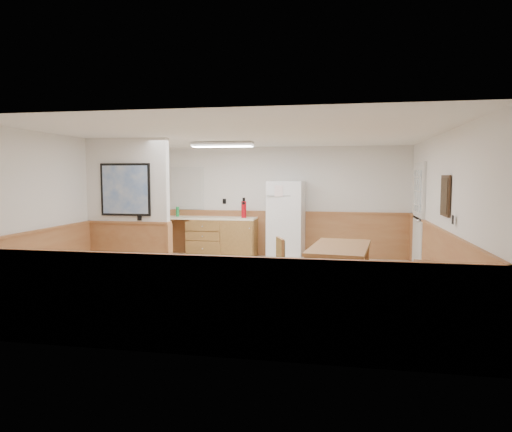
% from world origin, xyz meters
% --- Properties ---
extents(ground, '(6.00, 6.00, 0.00)m').
position_xyz_m(ground, '(0.00, 0.00, 0.00)').
color(ground, '#C9B590').
rests_on(ground, ground).
extents(ceiling, '(6.00, 6.00, 0.02)m').
position_xyz_m(ceiling, '(0.00, 0.00, 2.50)').
color(ceiling, white).
rests_on(ceiling, back_wall).
extents(back_wall, '(6.00, 0.02, 2.50)m').
position_xyz_m(back_wall, '(0.00, 3.00, 1.25)').
color(back_wall, white).
rests_on(back_wall, ground).
extents(right_wall, '(0.02, 6.00, 2.50)m').
position_xyz_m(right_wall, '(3.00, 0.00, 1.25)').
color(right_wall, white).
rests_on(right_wall, ground).
extents(left_wall, '(0.02, 6.00, 2.50)m').
position_xyz_m(left_wall, '(-3.00, 0.00, 1.25)').
color(left_wall, white).
rests_on(left_wall, ground).
extents(wainscot_back, '(6.00, 0.04, 1.00)m').
position_xyz_m(wainscot_back, '(0.00, 2.98, 0.50)').
color(wainscot_back, '#B07A46').
rests_on(wainscot_back, ground).
extents(wainscot_right, '(0.04, 6.00, 1.00)m').
position_xyz_m(wainscot_right, '(2.98, 0.00, 0.50)').
color(wainscot_right, '#B07A46').
rests_on(wainscot_right, ground).
extents(wainscot_left, '(0.04, 6.00, 1.00)m').
position_xyz_m(wainscot_left, '(-2.98, 0.00, 0.50)').
color(wainscot_left, '#B07A46').
rests_on(wainscot_left, ground).
extents(partition_wall, '(1.50, 0.20, 2.50)m').
position_xyz_m(partition_wall, '(-2.25, 0.19, 1.23)').
color(partition_wall, white).
rests_on(partition_wall, ground).
extents(kitchen_counter, '(2.20, 0.61, 1.00)m').
position_xyz_m(kitchen_counter, '(-1.21, 2.68, 0.46)').
color(kitchen_counter, olive).
rests_on(kitchen_counter, ground).
extents(exterior_door, '(0.07, 1.02, 2.15)m').
position_xyz_m(exterior_door, '(2.96, 1.90, 1.05)').
color(exterior_door, silver).
rests_on(exterior_door, ground).
extents(kitchen_window, '(0.80, 0.04, 1.00)m').
position_xyz_m(kitchen_window, '(-2.10, 2.98, 1.55)').
color(kitchen_window, silver).
rests_on(kitchen_window, back_wall).
extents(wall_painting, '(0.04, 0.50, 0.60)m').
position_xyz_m(wall_painting, '(2.97, -0.30, 1.55)').
color(wall_painting, '#352315').
rests_on(wall_painting, right_wall).
extents(fluorescent_fixture, '(1.20, 0.30, 0.09)m').
position_xyz_m(fluorescent_fixture, '(-0.80, 1.30, 2.45)').
color(fluorescent_fixture, silver).
rests_on(fluorescent_fixture, ceiling).
extents(refrigerator, '(0.81, 0.75, 1.73)m').
position_xyz_m(refrigerator, '(0.29, 2.63, 0.86)').
color(refrigerator, white).
rests_on(refrigerator, ground).
extents(dining_table, '(1.05, 1.80, 0.75)m').
position_xyz_m(dining_table, '(1.46, -0.18, 0.66)').
color(dining_table, '#965637').
rests_on(dining_table, ground).
extents(dining_bench, '(0.56, 1.48, 0.45)m').
position_xyz_m(dining_bench, '(2.72, -0.20, 0.34)').
color(dining_bench, '#965637').
rests_on(dining_bench, ground).
extents(dining_chair, '(0.66, 0.55, 0.85)m').
position_xyz_m(dining_chair, '(0.61, -0.14, 0.50)').
color(dining_chair, '#965637').
rests_on(dining_chair, ground).
extents(fire_extinguisher, '(0.12, 0.12, 0.45)m').
position_xyz_m(fire_extinguisher, '(-0.67, 2.66, 1.10)').
color(fire_extinguisher, '#AC0913').
rests_on(fire_extinguisher, kitchen_counter).
extents(soap_bottle, '(0.09, 0.09, 0.23)m').
position_xyz_m(soap_bottle, '(-2.26, 2.72, 1.01)').
color(soap_bottle, green).
rests_on(soap_bottle, kitchen_counter).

